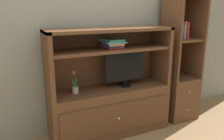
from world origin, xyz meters
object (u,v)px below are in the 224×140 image
at_px(bookshelf_tall, 179,79).
at_px(upright_book_row, 179,31).
at_px(potted_plant, 75,88).
at_px(magazine_stack, 112,43).
at_px(media_console, 110,100).
at_px(tv_monitor, 125,67).

relative_size(bookshelf_tall, upright_book_row, 7.67).
bearing_deg(potted_plant, magazine_stack, -2.67).
height_order(bookshelf_tall, upright_book_row, bookshelf_tall).
bearing_deg(upright_book_row, bookshelf_tall, 8.56).
distance_m(magazine_stack, upright_book_row, 1.04).
relative_size(media_console, potted_plant, 5.44).
bearing_deg(potted_plant, bookshelf_tall, -0.27).
height_order(tv_monitor, potted_plant, tv_monitor).
xyz_separation_m(tv_monitor, bookshelf_tall, (0.92, 0.02, -0.28)).
height_order(media_console, upright_book_row, upright_book_row).
bearing_deg(tv_monitor, upright_book_row, 0.35).
distance_m(tv_monitor, potted_plant, 0.69).
bearing_deg(bookshelf_tall, tv_monitor, -179.01).
distance_m(media_console, upright_book_row, 1.36).
distance_m(potted_plant, bookshelf_tall, 1.59).
relative_size(potted_plant, bookshelf_tall, 0.15).
xyz_separation_m(media_console, upright_book_row, (1.06, -0.00, 0.85)).
height_order(tv_monitor, bookshelf_tall, bookshelf_tall).
distance_m(magazine_stack, bookshelf_tall, 1.26).
xyz_separation_m(media_console, tv_monitor, (0.21, -0.01, 0.42)).
bearing_deg(upright_book_row, potted_plant, 179.31).
distance_m(media_console, potted_plant, 0.51).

